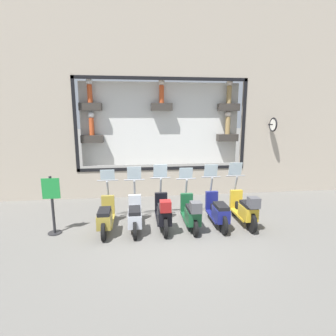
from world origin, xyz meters
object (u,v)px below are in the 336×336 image
object	(u,v)px
scooter_yellow_0	(245,209)
shop_sign_post	(52,203)
scooter_navy_1	(218,211)
scooter_black_3	(163,212)
scooter_silver_4	(135,215)
scooter_olive_5	(106,217)
scooter_green_2	(191,213)

from	to	relation	value
scooter_yellow_0	shop_sign_post	bearing A→B (deg)	89.29
scooter_navy_1	scooter_black_3	bearing A→B (deg)	91.97
scooter_silver_4	scooter_olive_5	world-z (taller)	scooter_silver_4
scooter_navy_1	shop_sign_post	world-z (taller)	scooter_navy_1
scooter_black_3	scooter_green_2	bearing A→B (deg)	-91.40
scooter_olive_5	scooter_black_3	bearing A→B (deg)	-91.77
scooter_green_2	shop_sign_post	xyz separation A→B (m)	(0.08, 3.73, 0.39)
scooter_yellow_0	shop_sign_post	world-z (taller)	scooter_yellow_0
scooter_black_3	shop_sign_post	size ratio (longest dim) A/B	1.14
scooter_navy_1	scooter_green_2	size ratio (longest dim) A/B	1.01
scooter_black_3	shop_sign_post	distance (m)	2.97
shop_sign_post	scooter_silver_4	bearing A→B (deg)	-90.42
scooter_black_3	scooter_silver_4	xyz separation A→B (m)	(0.05, 0.79, -0.07)
scooter_green_2	scooter_black_3	xyz separation A→B (m)	(0.02, 0.79, 0.03)
scooter_green_2	scooter_black_3	bearing A→B (deg)	88.60
scooter_silver_4	shop_sign_post	xyz separation A→B (m)	(0.02, 2.16, 0.43)
scooter_navy_1	scooter_silver_4	xyz separation A→B (m)	(-0.00, 2.36, -0.02)
scooter_silver_4	scooter_navy_1	bearing A→B (deg)	-89.90
scooter_yellow_0	scooter_olive_5	distance (m)	3.93
scooter_green_2	scooter_silver_4	distance (m)	1.58
scooter_yellow_0	scooter_navy_1	bearing A→B (deg)	86.09
scooter_black_3	scooter_olive_5	distance (m)	1.58
scooter_navy_1	scooter_olive_5	bearing A→B (deg)	90.10
scooter_yellow_0	scooter_green_2	bearing A→B (deg)	90.71
scooter_black_3	shop_sign_post	xyz separation A→B (m)	(0.07, 2.95, 0.36)
scooter_black_3	scooter_olive_5	xyz separation A→B (m)	(0.05, 1.57, -0.07)
scooter_navy_1	scooter_black_3	distance (m)	1.58
scooter_olive_5	scooter_silver_4	bearing A→B (deg)	-89.91
scooter_yellow_0	scooter_green_2	xyz separation A→B (m)	(-0.02, 1.57, -0.03)
scooter_olive_5	shop_sign_post	distance (m)	1.44
scooter_yellow_0	scooter_silver_4	bearing A→B (deg)	89.10
scooter_olive_5	shop_sign_post	xyz separation A→B (m)	(0.02, 1.37, 0.43)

